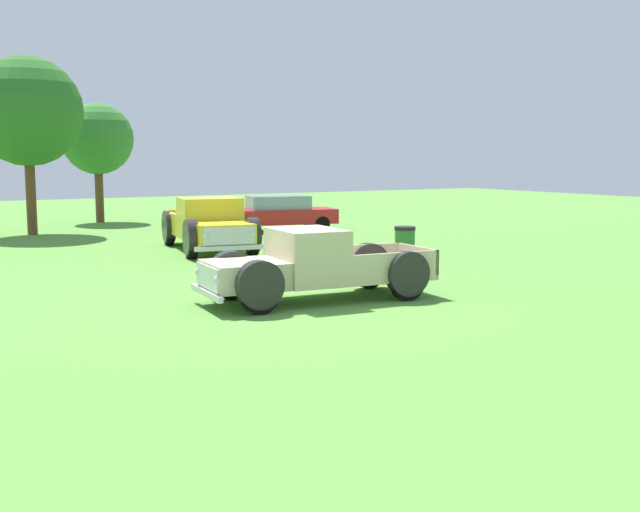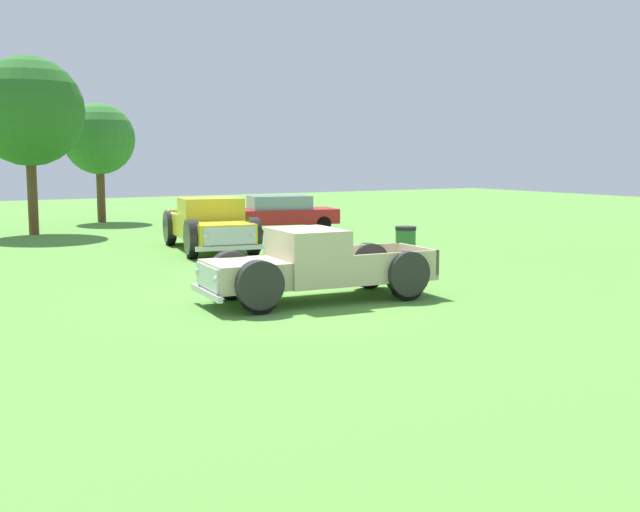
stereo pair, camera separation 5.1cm
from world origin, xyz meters
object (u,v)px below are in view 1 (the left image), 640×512
Objects in this scene: trash_can at (405,243)px; oak_tree_east at (97,139)px; pickup_truck_behind_left at (211,226)px; sedan_distant_a at (281,213)px; oak_tree_west at (27,112)px; pickup_truck_foreground at (304,267)px.

oak_tree_east is (-3.94, 16.99, 3.13)m from trash_can.
sedan_distant_a is at bearing 43.94° from pickup_truck_behind_left.
oak_tree_east is at bearing 48.83° from oak_tree_west.
oak_tree_east reaches higher than sedan_distant_a.
pickup_truck_foreground is 0.75× the size of oak_tree_west.
oak_tree_west is (-2.10, 16.80, 3.80)m from pickup_truck_foreground.
oak_tree_west is at bearing 97.12° from pickup_truck_foreground.
oak_tree_east is (-4.94, 7.67, 2.89)m from sedan_distant_a.
pickup_truck_foreground is at bearing -115.93° from sedan_distant_a.
oak_tree_east reaches higher than trash_can.
oak_tree_east is at bearing 122.78° from sedan_distant_a.
pickup_truck_behind_left is (1.57, 8.57, 0.08)m from pickup_truck_foreground.
sedan_distant_a is at bearing 64.07° from pickup_truck_foreground.
trash_can is (5.45, 3.95, -0.22)m from pickup_truck_foreground.
trash_can is (-1.00, -9.32, -0.24)m from sedan_distant_a.
pickup_truck_foreground is 0.95× the size of oak_tree_east.
sedan_distant_a is (4.88, 4.71, -0.06)m from pickup_truck_behind_left.
pickup_truck_behind_left is 1.08× the size of oak_tree_east.
pickup_truck_foreground is at bearing -82.88° from oak_tree_west.
pickup_truck_foreground is 8.71m from pickup_truck_behind_left.
pickup_truck_behind_left is 0.86× the size of oak_tree_west.
sedan_distant_a is 9.99m from oak_tree_west.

